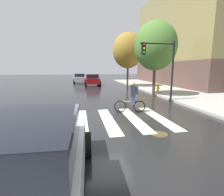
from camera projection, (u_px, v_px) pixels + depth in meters
name	position (u px, v px, depth m)	size (l,w,h in m)	color
ground_plane	(103.00, 120.00, 7.74)	(120.00, 120.00, 0.00)	black
crosswalk_stripes	(108.00, 120.00, 7.79)	(5.52, 3.97, 0.01)	silver
manhole_cover	(159.00, 134.00, 6.15)	(0.64, 0.64, 0.01)	#473D1E
sedan_near	(29.00, 161.00, 2.85)	(2.32, 4.68, 1.59)	silver
sedan_mid	(92.00, 80.00, 23.60)	(2.18, 4.59, 1.58)	maroon
sedan_far	(80.00, 78.00, 28.08)	(2.11, 4.38, 1.50)	#B7B7BC
cyclist	(132.00, 97.00, 9.03)	(1.69, 0.42, 1.69)	black
traffic_light_near	(162.00, 61.00, 11.32)	(2.47, 0.28, 4.20)	black
fire_hydrant	(158.00, 88.00, 15.88)	(0.33, 0.22, 0.78)	gold
street_tree_near	(155.00, 46.00, 13.87)	(3.50, 3.50, 6.23)	#4C3823
street_tree_mid	(128.00, 51.00, 20.73)	(3.78, 3.78, 6.73)	#4C3823
corner_building	(208.00, 39.00, 24.59)	(14.96, 19.16, 13.29)	brown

